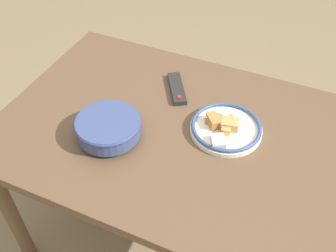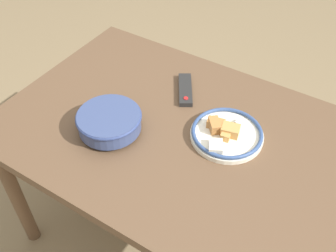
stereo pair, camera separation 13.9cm
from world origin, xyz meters
name	(u,v)px [view 2 (the right image)]	position (x,y,z in m)	size (l,w,h in m)	color
ground_plane	(174,233)	(0.00, 0.00, 0.00)	(8.00, 8.00, 0.00)	#7F6B4C
dining_table	(176,145)	(0.00, 0.00, 0.65)	(1.30, 0.89, 0.73)	brown
noodle_bowl	(109,121)	(-0.20, -0.13, 0.78)	(0.24, 0.24, 0.08)	#384775
food_plate	(226,133)	(0.17, 0.06, 0.75)	(0.26, 0.26, 0.06)	silver
tv_remote	(185,90)	(-0.08, 0.20, 0.74)	(0.14, 0.19, 0.02)	black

